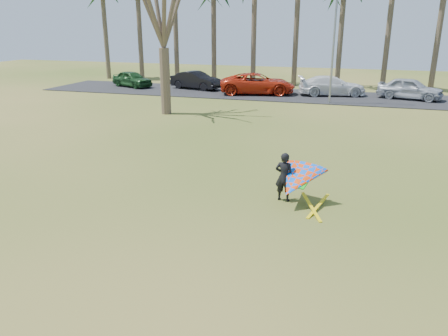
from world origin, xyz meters
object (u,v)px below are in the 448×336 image
(car_2, at_px, (258,84))
(car_3, at_px, (332,86))
(car_0, at_px, (132,79))
(car_1, at_px, (196,80))
(streetlight, at_px, (336,41))
(car_4, at_px, (410,89))
(bare_tree_left, at_px, (162,2))
(kite_flyer, at_px, (295,180))

(car_2, relative_size, car_3, 1.15)
(car_0, xyz_separation_m, car_3, (18.08, 0.27, 0.05))
(car_1, bearing_deg, streetlight, -92.72)
(streetlight, relative_size, car_4, 1.66)
(bare_tree_left, distance_m, streetlight, 12.58)
(streetlight, xyz_separation_m, car_1, (-12.16, 3.88, -3.63))
(car_1, bearing_deg, car_0, 108.63)
(car_3, bearing_deg, bare_tree_left, 123.46)
(car_0, relative_size, car_2, 0.69)
(car_0, bearing_deg, kite_flyer, -118.55)
(car_2, relative_size, kite_flyer, 2.58)
(car_1, bearing_deg, bare_tree_left, -154.61)
(car_3, bearing_deg, car_2, 86.23)
(streetlight, bearing_deg, kite_flyer, -89.46)
(car_0, xyz_separation_m, kite_flyer, (18.53, -23.24, 0.06))
(car_2, bearing_deg, kite_flyer, -176.97)
(car_0, xyz_separation_m, car_4, (23.99, 0.12, 0.09))
(streetlight, xyz_separation_m, kite_flyer, (0.19, -19.76, -3.62))
(streetlight, distance_m, kite_flyer, 20.09)
(car_2, distance_m, car_3, 6.07)
(car_0, relative_size, car_3, 0.79)
(bare_tree_left, relative_size, car_4, 2.02)
(bare_tree_left, bearing_deg, streetlight, 34.57)
(streetlight, bearing_deg, car_0, 169.25)
(bare_tree_left, distance_m, car_3, 15.82)
(car_3, relative_size, car_4, 1.12)
(car_0, bearing_deg, car_4, -66.83)
(bare_tree_left, distance_m, car_2, 12.04)
(car_0, height_order, car_4, car_4)
(car_3, relative_size, kite_flyer, 2.24)
(streetlight, distance_m, car_0, 19.03)
(car_4, relative_size, kite_flyer, 2.01)
(streetlight, bearing_deg, car_3, 94.13)
(car_0, bearing_deg, streetlight, -77.87)
(kite_flyer, bearing_deg, car_3, 91.11)
(car_0, xyz_separation_m, car_1, (6.19, 0.40, 0.05))
(car_0, height_order, kite_flyer, kite_flyer)
(streetlight, xyz_separation_m, car_4, (5.64, 3.60, -3.59))
(car_3, bearing_deg, car_1, 75.45)
(car_0, xyz_separation_m, car_2, (12.11, -0.80, 0.13))
(car_1, distance_m, kite_flyer, 26.67)
(car_2, height_order, kite_flyer, kite_flyer)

